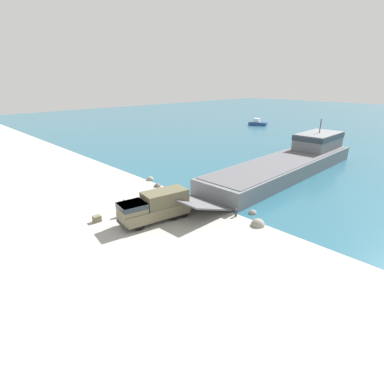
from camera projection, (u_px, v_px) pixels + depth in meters
ground_plane at (171, 207)px, 34.09m from camera, size 240.00×240.00×0.00m
landing_craft at (293, 160)px, 47.05m from camera, size 7.97×39.21×7.34m
military_truck at (155, 206)px, 30.33m from camera, size 3.57×7.58×3.01m
soldier_on_ramp at (124, 206)px, 31.80m from camera, size 0.46×0.49×1.80m
moored_boat_a at (258, 123)px, 94.78m from camera, size 6.12×4.55×2.08m
mooring_bollard at (236, 212)px, 31.64m from camera, size 0.28×0.28×0.86m
cargo_crate at (97, 219)px, 30.54m from camera, size 0.67×0.80×0.64m
shoreline_rock_a at (157, 187)px, 40.63m from camera, size 0.95×0.95×0.95m
shoreline_rock_b at (258, 225)px, 29.85m from camera, size 1.39×1.39×1.39m
shoreline_rock_c at (150, 180)px, 43.27m from camera, size 1.06×1.06×1.06m
shoreline_rock_d at (253, 213)px, 32.47m from camera, size 0.85×0.85×0.85m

